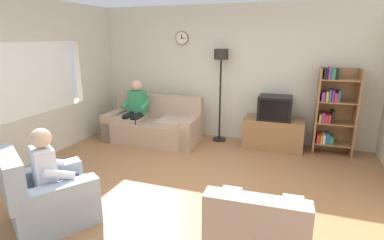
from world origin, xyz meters
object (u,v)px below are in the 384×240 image
at_px(couch, 153,126).
at_px(floor_lamp, 221,70).
at_px(tv_stand, 273,133).
at_px(armchair_near_window, 49,198).
at_px(bookshelf, 333,110).
at_px(person_in_left_armchair, 54,171).
at_px(person_on_couch, 135,107).
at_px(tv, 275,108).

height_order(couch, floor_lamp, floor_lamp).
relative_size(tv_stand, armchair_near_window, 0.94).
height_order(bookshelf, person_in_left_armchair, bookshelf).
distance_m(tv_stand, person_on_couch, 2.77).
relative_size(bookshelf, person_on_couch, 1.26).
xyz_separation_m(tv_stand, bookshelf, (1.00, 0.07, 0.52)).
relative_size(couch, bookshelf, 1.22).
relative_size(couch, floor_lamp, 1.03).
relative_size(couch, person_in_left_armchair, 1.71).
relative_size(couch, tv, 3.19).
xyz_separation_m(couch, tv, (2.36, 0.34, 0.48)).
xyz_separation_m(tv, armchair_near_window, (-2.21, -3.33, -0.51)).
height_order(bookshelf, person_on_couch, bookshelf).
bearing_deg(person_on_couch, couch, 18.14).
height_order(couch, person_on_couch, person_on_couch).
height_order(couch, tv_stand, couch).
relative_size(tv, floor_lamp, 0.32).
bearing_deg(tv_stand, person_on_couch, -170.09).
distance_m(bookshelf, person_in_left_armchair, 4.60).
xyz_separation_m(tv, bookshelf, (1.00, 0.09, 0.01)).
height_order(floor_lamp, person_in_left_armchair, floor_lamp).
bearing_deg(couch, bookshelf, 7.31).
bearing_deg(couch, armchair_near_window, -86.99).
distance_m(couch, person_on_couch, 0.52).
height_order(tv, bookshelf, bookshelf).
bearing_deg(tv_stand, tv, -90.00).
distance_m(floor_lamp, person_in_left_armchair, 3.64).
height_order(tv_stand, person_in_left_armchair, person_in_left_armchair).
xyz_separation_m(floor_lamp, armchair_near_window, (-1.12, -3.45, -1.16)).
relative_size(couch, armchair_near_window, 1.63).
xyz_separation_m(bookshelf, floor_lamp, (-2.08, 0.03, 0.64)).
bearing_deg(person_on_couch, bookshelf, 8.33).
xyz_separation_m(tv, floor_lamp, (-1.08, 0.12, 0.65)).
relative_size(tv_stand, floor_lamp, 0.59).
xyz_separation_m(armchair_near_window, person_on_couch, (-0.49, 2.88, 0.41)).
distance_m(tv_stand, person_in_left_armchair, 3.93).
distance_m(couch, tv_stand, 2.39).
height_order(person_on_couch, person_in_left_armchair, person_on_couch).
xyz_separation_m(couch, person_in_left_armchair, (0.21, -2.91, 0.29)).
bearing_deg(person_in_left_armchair, floor_lamp, 72.35).
bearing_deg(person_on_couch, armchair_near_window, -80.27).
height_order(couch, armchair_near_window, same).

